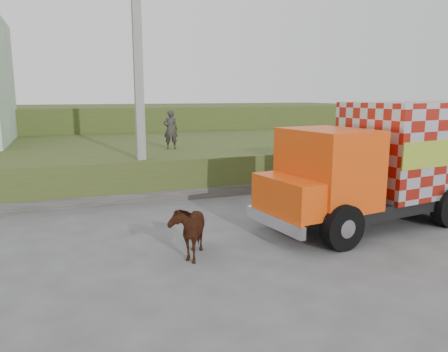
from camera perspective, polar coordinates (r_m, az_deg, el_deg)
name	(u,v)px	position (r m, az deg, el deg)	size (l,w,h in m)	color
ground	(208,233)	(12.35, -2.14, -7.48)	(120.00, 120.00, 0.00)	#474749
embankment	(143,158)	(21.69, -10.52, 2.28)	(40.00, 12.00, 1.50)	#294E1A
embankment_far	(114,126)	(33.43, -14.21, 6.32)	(40.00, 12.00, 3.00)	#294E1A
retaining_strip	(116,199)	(15.86, -13.88, -2.94)	(16.00, 0.50, 0.40)	#595651
utility_pole	(139,87)	(15.98, -11.05, 11.30)	(1.20, 0.30, 8.00)	gray
cargo_truck	(397,161)	(14.21, 21.67, 1.86)	(8.35, 3.74, 3.60)	black
cow	(188,229)	(10.55, -4.69, -6.89)	(0.72, 1.59, 1.34)	#36190D
pedestrian	(171,129)	(19.01, -6.99, 6.06)	(0.62, 0.40, 1.69)	#2C2927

